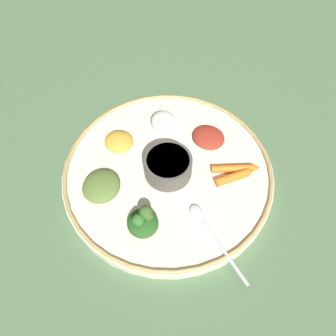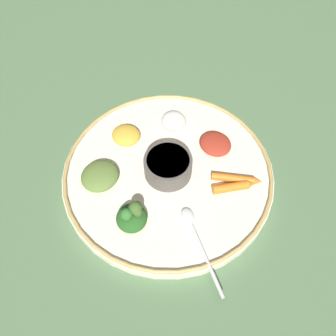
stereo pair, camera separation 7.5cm
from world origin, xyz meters
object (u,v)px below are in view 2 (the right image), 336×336
Objects in this scene: greens_pile at (132,216)px; carrot_near_spoon at (234,187)px; carrot_outer at (236,179)px; center_bowl at (168,166)px; spoon at (196,236)px.

greens_pile is 0.90× the size of carrot_near_spoon.
carrot_outer is at bearing 86.28° from greens_pile.
carrot_near_spoon is (0.03, 0.20, -0.01)m from greens_pile.
greens_pile reaches higher than carrot_outer.
carrot_near_spoon reaches higher than carrot_outer.
greens_pile is at bearing -58.63° from center_bowl.
carrot_outer is (0.08, 0.11, -0.02)m from center_bowl.
carrot_outer is at bearing 132.24° from carrot_near_spoon.
spoon is 1.98× the size of carrot_outer.
spoon is 0.12m from greens_pile.
spoon is at bearing -64.19° from carrot_near_spoon.
center_bowl is at bearing -134.55° from carrot_near_spoon.
greens_pile is at bearing -133.07° from spoon.
spoon is at bearing -7.31° from center_bowl.
center_bowl reaches higher than carrot_near_spoon.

